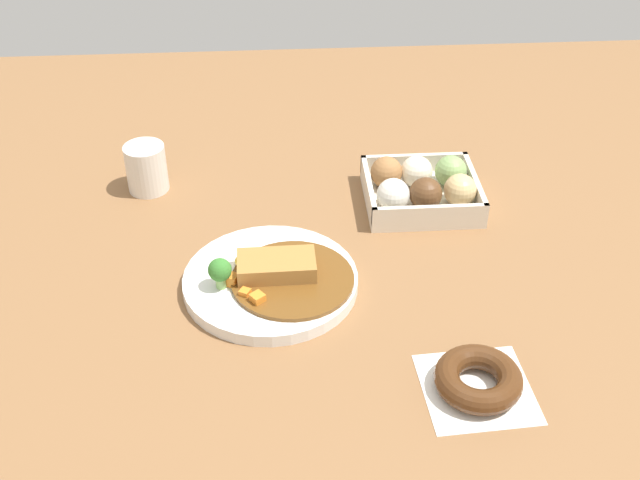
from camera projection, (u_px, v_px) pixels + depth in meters
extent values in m
plane|color=brown|center=(309.00, 280.00, 1.11)|extent=(1.60, 1.60, 0.00)
cylinder|color=white|center=(271.00, 281.00, 1.10)|extent=(0.24, 0.24, 0.02)
cylinder|color=brown|center=(293.00, 279.00, 1.08)|extent=(0.17, 0.17, 0.01)
cube|color=#A87538|center=(277.00, 266.00, 1.08)|extent=(0.11, 0.06, 0.02)
cylinder|color=white|center=(244.00, 266.00, 1.10)|extent=(0.06, 0.06, 0.00)
ellipsoid|color=yellow|center=(244.00, 261.00, 1.10)|extent=(0.03, 0.03, 0.01)
cylinder|color=#8CB766|center=(221.00, 282.00, 1.07)|extent=(0.01, 0.01, 0.02)
sphere|color=#387A2D|center=(220.00, 270.00, 1.06)|extent=(0.03, 0.03, 0.03)
cube|color=orange|center=(258.00, 299.00, 1.04)|extent=(0.02, 0.02, 0.02)
cube|color=orange|center=(245.00, 294.00, 1.05)|extent=(0.02, 0.02, 0.01)
cube|color=orange|center=(232.00, 280.00, 1.07)|extent=(0.02, 0.02, 0.02)
cube|color=beige|center=(421.00, 199.00, 1.27)|extent=(0.18, 0.16, 0.01)
cube|color=beige|center=(369.00, 189.00, 1.25)|extent=(0.01, 0.16, 0.03)
cube|color=beige|center=(474.00, 186.00, 1.26)|extent=(0.01, 0.16, 0.03)
cube|color=beige|center=(430.00, 215.00, 1.19)|extent=(0.18, 0.01, 0.03)
cube|color=beige|center=(414.00, 163.00, 1.31)|extent=(0.18, 0.01, 0.03)
sphere|color=silver|center=(393.00, 195.00, 1.22)|extent=(0.05, 0.05, 0.05)
sphere|color=brown|center=(426.00, 194.00, 1.22)|extent=(0.05, 0.05, 0.05)
sphere|color=#DBB77A|center=(460.00, 190.00, 1.23)|extent=(0.05, 0.05, 0.05)
sphere|color=#9E6B3D|center=(386.00, 172.00, 1.27)|extent=(0.05, 0.05, 0.05)
sphere|color=#EFE5C6|center=(417.00, 172.00, 1.27)|extent=(0.05, 0.05, 0.05)
sphere|color=#84A860|center=(451.00, 171.00, 1.27)|extent=(0.05, 0.05, 0.05)
cube|color=white|center=(477.00, 389.00, 0.95)|extent=(0.14, 0.14, 0.00)
torus|color=#4C2B14|center=(478.00, 379.00, 0.94)|extent=(0.10, 0.10, 0.03)
cylinder|color=silver|center=(146.00, 168.00, 1.28)|extent=(0.06, 0.06, 0.08)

